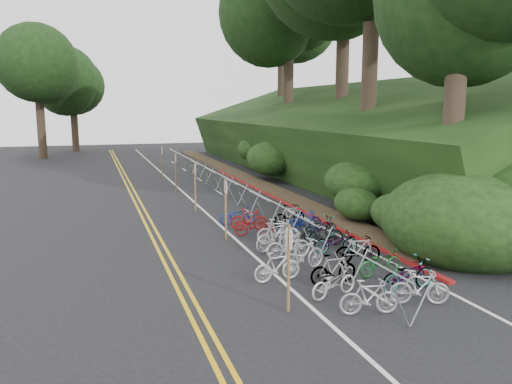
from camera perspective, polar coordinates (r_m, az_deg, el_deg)
The scene contains 10 objects.
ground at distance 15.21m, azimuth -0.71°, elevation -10.43°, with size 120.00×120.00×0.00m, color black.
road_markings at distance 24.78m, azimuth -6.42°, elevation -2.55°, with size 7.47×80.00×0.01m.
red_curb at distance 27.98m, azimuth 2.96°, elevation -0.99°, with size 0.25×28.00×0.10m, color maroon.
embankment at distance 37.03m, azimuth 9.55°, elevation 5.43°, with size 14.30×48.14×9.11m.
bike_rack_front at distance 13.77m, azimuth 13.80°, elevation -9.18°, with size 1.13×3.11×1.14m.
bike_racks_rest at distance 27.94m, azimuth -2.94°, elevation 0.67°, with size 1.14×23.00×1.17m.
signpost_near at distance 12.86m, azimuth 3.76°, elevation -8.03°, with size 0.08×0.40×2.30m.
signposts_rest at distance 28.30m, azimuth -8.18°, elevation 1.88°, with size 0.08×18.40×2.50m.
bike_front at distance 15.28m, azimuth 2.45°, elevation -8.50°, with size 1.54×0.44×0.93m, color beige.
bike_valet at distance 17.96m, azimuth 6.44°, elevation -5.73°, with size 3.41×12.22×1.09m.
Camera 1 is at (-4.32, -13.61, 5.23)m, focal length 35.00 mm.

